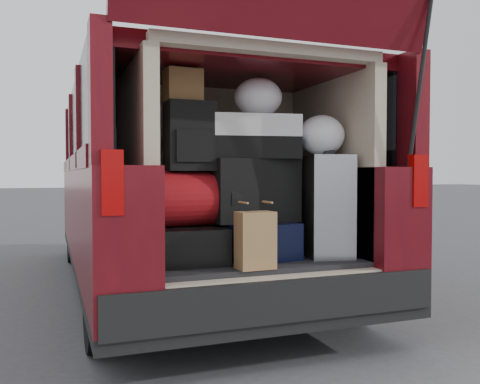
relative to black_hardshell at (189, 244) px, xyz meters
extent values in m
plane|color=#3D3D40|center=(0.37, -0.16, -0.65)|extent=(80.00, 80.00, 0.00)
cylinder|color=black|center=(-0.45, 0.24, -0.33)|extent=(0.24, 0.64, 0.64)
cylinder|color=black|center=(1.19, 0.24, -0.33)|extent=(0.24, 0.64, 0.64)
cylinder|color=black|center=(-0.45, 3.54, -0.33)|extent=(0.24, 0.64, 0.64)
cylinder|color=black|center=(1.19, 3.54, -0.33)|extent=(0.24, 0.64, 0.64)
cube|color=black|center=(0.37, 1.92, -0.39)|extent=(1.90, 4.85, 0.08)
cube|color=#4E0A12|center=(-0.41, 1.92, 0.05)|extent=(0.33, 4.85, 0.80)
cube|color=#4E0A12|center=(1.16, 1.92, 0.05)|extent=(0.33, 4.85, 0.80)
cube|color=#4E0A12|center=(0.37, 1.92, 1.08)|extent=(1.82, 4.46, 0.10)
cube|color=black|center=(-0.51, 1.82, 0.79)|extent=(0.12, 4.25, 0.68)
cube|color=black|center=(1.25, 1.82, 0.79)|extent=(0.12, 4.25, 0.68)
cube|color=black|center=(0.37, -0.45, -0.25)|extent=(1.86, 0.16, 0.22)
cube|color=#990505|center=(-0.49, -0.49, 0.37)|extent=(0.10, 0.06, 0.30)
cube|color=#990505|center=(1.23, -0.49, 0.37)|extent=(0.10, 0.06, 0.30)
cube|color=black|center=(0.37, 0.12, -0.13)|extent=(1.24, 1.05, 0.06)
cube|color=#BEAF92|center=(-0.29, 0.12, 0.47)|extent=(0.08, 1.05, 1.15)
cube|color=#BEAF92|center=(1.03, 0.12, 0.47)|extent=(0.08, 1.05, 1.15)
cube|color=#BEAF92|center=(0.37, 0.67, 0.47)|extent=(1.34, 0.06, 1.15)
cube|color=#BEAF92|center=(0.37, 0.12, 1.08)|extent=(1.34, 1.05, 0.06)
cylinder|color=black|center=(1.21, -0.56, 1.00)|extent=(0.02, 0.90, 0.76)
cube|color=black|center=(0.37, 0.12, -0.38)|extent=(1.24, 1.05, 0.55)
cube|color=black|center=(0.00, 0.00, 0.00)|extent=(0.40, 0.53, 0.21)
cube|color=black|center=(0.39, -0.01, 0.01)|extent=(0.49, 0.56, 0.22)
cube|color=silver|center=(0.85, -0.09, 0.21)|extent=(0.34, 0.46, 0.62)
cube|color=#9E6E47|center=(0.27, -0.35, 0.05)|extent=(0.20, 0.13, 0.31)
cube|color=maroon|center=(0.02, 0.02, 0.26)|extent=(0.53, 0.38, 0.32)
cube|color=black|center=(0.40, 0.03, 0.31)|extent=(0.55, 0.35, 0.38)
cube|color=black|center=(0.01, -0.01, 0.62)|extent=(0.28, 0.18, 0.40)
cube|color=silver|center=(0.38, 0.02, 0.63)|extent=(0.63, 0.40, 0.26)
cube|color=brown|center=(-0.03, 0.02, 0.92)|extent=(0.21, 0.18, 0.19)
ellipsoid|color=white|center=(0.46, 0.05, 0.88)|extent=(0.33, 0.31, 0.24)
ellipsoid|color=white|center=(0.82, -0.10, 0.65)|extent=(0.31, 0.29, 0.25)
camera|label=1|loc=(-0.75, -2.87, 0.40)|focal=38.00mm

